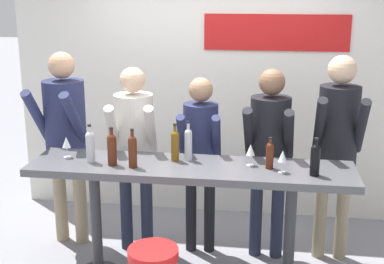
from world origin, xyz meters
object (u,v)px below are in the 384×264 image
object	(u,v)px
wine_glass_0	(283,157)
wine_glass_1	(251,151)
person_center_left	(200,146)
wine_bottle_5	(175,144)
wine_bottle_1	(315,158)
tasting_table	(190,183)
wine_bottle_6	(112,148)
person_left	(134,139)
wine_glass_2	(66,143)
person_center	(269,144)
wine_bottle_4	(90,145)
wine_bottle_3	(188,143)
wine_bottle_2	(133,150)
wine_bottle_0	(270,154)
person_far_left	(65,128)
person_center_right	(337,136)

from	to	relation	value
wine_glass_0	wine_glass_1	xyz separation A→B (m)	(-0.25, 0.13, 0.00)
person_center_left	wine_bottle_5	xyz separation A→B (m)	(-0.15, -0.45, 0.14)
person_center_left	wine_bottle_1	size ratio (longest dim) A/B	5.58
tasting_table	wine_bottle_6	xyz separation A→B (m)	(-0.61, -0.08, 0.30)
person_left	wine_glass_2	bearing A→B (deg)	-142.38
person_center	wine_bottle_4	size ratio (longest dim) A/B	5.51
wine_bottle_6	wine_glass_1	distance (m)	1.10
wine_bottle_3	wine_bottle_4	xyz separation A→B (m)	(-0.77, -0.17, -0.00)
person_center	wine_bottle_2	xyz separation A→B (m)	(-1.06, -0.64, 0.10)
wine_bottle_6	wine_bottle_4	bearing A→B (deg)	167.56
tasting_table	person_center_left	world-z (taller)	person_center_left
wine_bottle_5	wine_bottle_1	bearing A→B (deg)	-9.81
person_center	wine_bottle_5	xyz separation A→B (m)	(-0.76, -0.44, 0.09)
wine_bottle_0	wine_bottle_2	size ratio (longest dim) A/B	0.80
wine_bottle_1	wine_bottle_3	xyz separation A→B (m)	(-0.99, 0.22, 0.01)
wine_bottle_0	wine_bottle_5	size ratio (longest dim) A/B	0.81
person_center	person_far_left	bearing A→B (deg)	-176.69
wine_bottle_3	wine_glass_0	world-z (taller)	wine_bottle_3
tasting_table	wine_bottle_0	xyz separation A→B (m)	(0.62, 0.02, 0.27)
person_far_left	person_center	xyz separation A→B (m)	(1.87, -0.02, -0.06)
person_center_right	wine_bottle_5	distance (m)	1.42
wine_bottle_2	wine_glass_2	world-z (taller)	wine_bottle_2
wine_bottle_3	wine_glass_1	size ratio (longest dim) A/B	1.85
wine_bottle_2	wine_glass_0	distance (m)	1.16
person_left	wine_bottle_1	world-z (taller)	person_left
wine_bottle_4	wine_glass_0	xyz separation A→B (m)	(1.52, -0.03, -0.02)
wine_glass_2	person_center_left	bearing A→B (deg)	25.21
wine_bottle_2	person_center_right	bearing A→B (deg)	23.10
wine_bottle_0	wine_bottle_1	world-z (taller)	wine_bottle_1
tasting_table	wine_glass_0	xyz separation A→B (m)	(0.72, -0.07, 0.28)
wine_bottle_6	wine_glass_2	size ratio (longest dim) A/B	1.76
person_far_left	wine_bottle_2	size ratio (longest dim) A/B	5.85
wine_bottle_0	wine_bottle_6	bearing A→B (deg)	-175.45
person_center	wine_glass_0	world-z (taller)	person_center
person_center_left	wine_bottle_6	xyz separation A→B (m)	(-0.62, -0.63, 0.15)
wine_bottle_0	wine_bottle_3	distance (m)	0.67
tasting_table	person_far_left	size ratio (longest dim) A/B	1.41
wine_bottle_3	wine_bottle_4	bearing A→B (deg)	-167.75
person_center_right	wine_glass_1	size ratio (longest dim) A/B	10.48
wine_bottle_4	wine_glass_1	world-z (taller)	wine_bottle_4
wine_glass_0	person_far_left	bearing A→B (deg)	162.40
wine_bottle_3	wine_glass_0	size ratio (longest dim) A/B	1.85
person_center_right	wine_bottle_5	bearing A→B (deg)	-158.20
person_center_left	person_center_right	xyz separation A→B (m)	(1.19, 0.04, 0.13)
person_center_right	wine_bottle_2	xyz separation A→B (m)	(-1.64, -0.70, 0.01)
person_far_left	wine_bottle_5	xyz separation A→B (m)	(1.11, -0.46, 0.03)
person_left	wine_bottle_4	size ratio (longest dim) A/B	5.49
wine_bottle_1	wine_bottle_5	bearing A→B (deg)	170.19
person_center	wine_bottle_6	bearing A→B (deg)	-149.47
tasting_table	wine_glass_1	world-z (taller)	wine_glass_1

